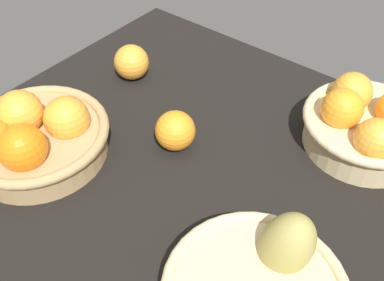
{
  "coord_description": "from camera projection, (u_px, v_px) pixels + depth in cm",
  "views": [
    {
      "loc": [
        33.28,
        -44.13,
        59.5
      ],
      "look_at": [
        -0.78,
        -1.04,
        7.0
      ],
      "focal_mm": 42.22,
      "sensor_mm": 36.0,
      "label": 1
    }
  ],
  "objects": [
    {
      "name": "loose_orange_front_gap",
      "position": [
        175.0,
        131.0,
        0.78
      ],
      "size": [
        7.13,
        7.13,
        7.13
      ],
      "primitive_type": "sphere",
      "color": "orange",
      "rests_on": "market_tray"
    },
    {
      "name": "basket_near_left",
      "position": [
        33.0,
        137.0,
        0.76
      ],
      "size": [
        25.12,
        25.12,
        11.53
      ],
      "color": "tan",
      "rests_on": "market_tray"
    },
    {
      "name": "market_tray",
      "position": [
        199.0,
        162.0,
        0.8
      ],
      "size": [
        84.0,
        72.0,
        3.0
      ],
      "primitive_type": "cube",
      "color": "black",
      "rests_on": "ground"
    },
    {
      "name": "loose_orange_back_gap",
      "position": [
        132.0,
        62.0,
        0.93
      ],
      "size": [
        7.3,
        7.3,
        7.3
      ],
      "primitive_type": "sphere",
      "color": "#F49E33",
      "rests_on": "market_tray"
    },
    {
      "name": "basket_far_right",
      "position": [
        366.0,
        124.0,
        0.78
      ],
      "size": [
        22.57,
        22.57,
        11.43
      ],
      "color": "#D3BC8C",
      "rests_on": "market_tray"
    }
  ]
}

